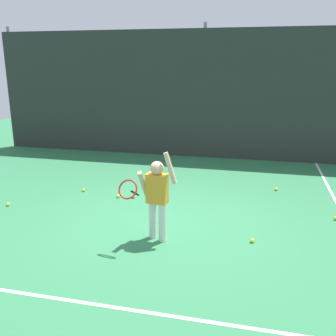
% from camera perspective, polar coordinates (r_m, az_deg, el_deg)
% --- Properties ---
extents(ground_plane, '(20.00, 20.00, 0.00)m').
position_cam_1_polar(ground_plane, '(6.43, -1.10, -7.91)').
color(ground_plane, '#2D7247').
extents(court_line_baseline, '(9.00, 0.05, 0.00)m').
position_cam_1_polar(court_line_baseline, '(4.46, -9.24, -19.72)').
color(court_line_baseline, white).
rests_on(court_line_baseline, ground).
extents(back_fence_windscreen, '(11.90, 0.08, 3.40)m').
position_cam_1_polar(back_fence_windscreen, '(10.45, 5.30, 10.81)').
color(back_fence_windscreen, '#282D2B').
rests_on(back_fence_windscreen, ground).
extents(fence_post_0, '(0.09, 0.09, 3.55)m').
position_cam_1_polar(fence_post_0, '(12.70, -22.04, 10.95)').
color(fence_post_0, slate).
rests_on(fence_post_0, ground).
extents(fence_post_1, '(0.09, 0.09, 3.55)m').
position_cam_1_polar(fence_post_1, '(10.51, 5.36, 11.24)').
color(fence_post_1, slate).
rests_on(fence_post_1, ground).
extents(tennis_player, '(0.77, 0.57, 1.35)m').
position_cam_1_polar(tennis_player, '(5.53, -1.81, -3.84)').
color(tennis_player, silver).
rests_on(tennis_player, ground).
extents(tennis_ball_2, '(0.07, 0.07, 0.07)m').
position_cam_1_polar(tennis_ball_2, '(8.18, 15.89, -3.05)').
color(tennis_ball_2, '#CCE033').
rests_on(tennis_ball_2, ground).
extents(tennis_ball_3, '(0.07, 0.07, 0.07)m').
position_cam_1_polar(tennis_ball_3, '(5.83, 12.49, -10.54)').
color(tennis_ball_3, '#CCE033').
rests_on(tennis_ball_3, ground).
extents(tennis_ball_4, '(0.07, 0.07, 0.07)m').
position_cam_1_polar(tennis_ball_4, '(8.00, -12.52, -3.23)').
color(tennis_ball_4, '#CCE033').
rests_on(tennis_ball_4, ground).
extents(tennis_ball_5, '(0.07, 0.07, 0.07)m').
position_cam_1_polar(tennis_ball_5, '(7.64, -22.85, -5.05)').
color(tennis_ball_5, '#CCE033').
rests_on(tennis_ball_5, ground).
extents(tennis_ball_6, '(0.07, 0.07, 0.07)m').
position_cam_1_polar(tennis_ball_6, '(7.04, 23.80, -6.88)').
color(tennis_ball_6, '#CCE033').
rests_on(tennis_ball_6, ground).
extents(tennis_ball_7, '(0.07, 0.07, 0.07)m').
position_cam_1_polar(tennis_ball_7, '(7.46, -5.18, -4.30)').
color(tennis_ball_7, '#CCE033').
rests_on(tennis_ball_7, ground).
extents(tennis_ball_8, '(0.07, 0.07, 0.07)m').
position_cam_1_polar(tennis_ball_8, '(7.53, -7.45, -4.18)').
color(tennis_ball_8, '#CCE033').
rests_on(tennis_ball_8, ground).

